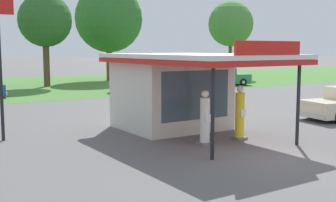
% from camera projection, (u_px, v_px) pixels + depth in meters
% --- Properties ---
extents(ground_plane, '(300.00, 300.00, 0.00)m').
position_uv_depth(ground_plane, '(272.00, 157.00, 13.47)').
color(ground_plane, '#5B5959').
extents(grass_verge_strip, '(120.00, 24.00, 0.01)m').
position_uv_depth(grass_verge_strip, '(19.00, 87.00, 38.41)').
color(grass_verge_strip, '#477A33').
rests_on(grass_verge_strip, ground).
extents(service_station_kiosk, '(4.69, 7.55, 3.58)m').
position_uv_depth(service_station_kiosk, '(177.00, 86.00, 17.92)').
color(service_station_kiosk, beige).
rests_on(service_station_kiosk, ground).
extents(gas_pump_nearside, '(0.44, 0.44, 1.92)m').
position_uv_depth(gas_pump_nearside, '(205.00, 120.00, 15.13)').
color(gas_pump_nearside, slate).
rests_on(gas_pump_nearside, ground).
extents(gas_pump_offside, '(0.44, 0.44, 2.01)m').
position_uv_depth(gas_pump_offside, '(240.00, 115.00, 16.01)').
color(gas_pump_offside, slate).
rests_on(gas_pump_offside, ground).
extents(parked_car_back_row_centre_left, '(5.57, 3.23, 1.58)m').
position_uv_depth(parked_car_back_row_centre_left, '(222.00, 78.00, 39.59)').
color(parked_car_back_row_centre_left, '#2D844C').
rests_on(parked_car_back_row_centre_left, ground).
extents(parked_car_back_row_left, '(5.37, 3.17, 1.62)m').
position_uv_depth(parked_car_back_row_left, '(144.00, 83.00, 33.37)').
color(parked_car_back_row_left, '#19479E').
rests_on(parked_car_back_row_left, ground).
extents(bystander_strolling_foreground, '(0.34, 0.34, 1.49)m').
position_uv_depth(bystander_strolling_foreground, '(210.00, 85.00, 30.81)').
color(bystander_strolling_foreground, '#2D3351').
rests_on(bystander_strolling_foreground, ground).
extents(tree_oak_left, '(5.09, 5.09, 8.67)m').
position_uv_depth(tree_oak_left, '(231.00, 25.00, 49.38)').
color(tree_oak_left, brown).
rests_on(tree_oak_left, ground).
extents(tree_oak_centre, '(7.03, 7.03, 9.96)m').
position_uv_depth(tree_oak_centre, '(109.00, 19.00, 45.40)').
color(tree_oak_centre, brown).
rests_on(tree_oak_centre, ground).
extents(tree_oak_right, '(4.66, 4.66, 8.14)m').
position_uv_depth(tree_oak_right, '(45.00, 21.00, 37.99)').
color(tree_oak_right, brown).
rests_on(tree_oak_right, ground).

